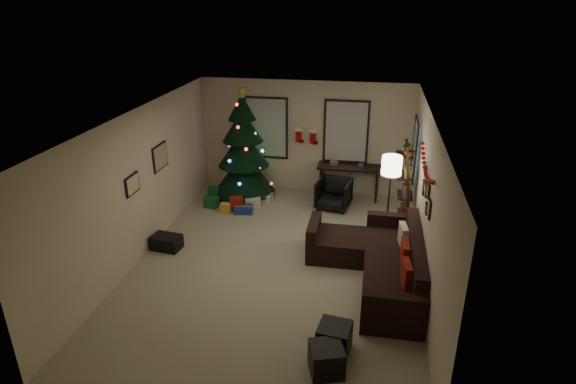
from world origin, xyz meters
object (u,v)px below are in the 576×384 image
object	(u,v)px
christmas_tree	(243,152)
desk_chair	(334,194)
sofa	(379,262)
desk	(349,170)
bookshelf	(406,189)

from	to	relation	value
christmas_tree	desk_chair	size ratio (longest dim) A/B	3.92
christmas_tree	sofa	bearing A→B (deg)	-43.15
christmas_tree	desk	size ratio (longest dim) A/B	1.81
christmas_tree	sofa	xyz separation A→B (m)	(3.19, -2.99, -0.82)
christmas_tree	desk_chair	world-z (taller)	christmas_tree
sofa	desk	world-z (taller)	sofa
desk	bookshelf	xyz separation A→B (m)	(1.21, -1.51, 0.21)
bookshelf	desk_chair	bearing A→B (deg)	150.29
sofa	bookshelf	world-z (taller)	bookshelf
christmas_tree	desk	distance (m)	2.51
desk_chair	desk	bearing A→B (deg)	74.85
sofa	desk_chair	distance (m)	2.91
desk	desk_chair	world-z (taller)	desk
sofa	bookshelf	xyz separation A→B (m)	(0.47, 1.85, 0.62)
christmas_tree	desk_chair	distance (m)	2.31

